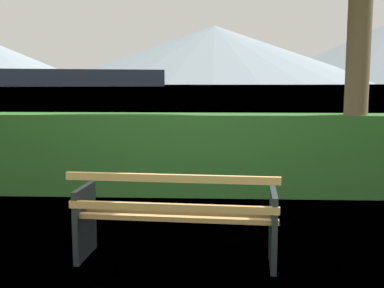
# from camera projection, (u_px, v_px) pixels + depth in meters

# --- Properties ---
(ground_plane) EXTENTS (1400.00, 1400.00, 0.00)m
(ground_plane) POSITION_uv_depth(u_px,v_px,m) (177.00, 260.00, 4.32)
(ground_plane) COLOR #4C6B33
(water_surface) EXTENTS (620.00, 620.00, 0.00)m
(water_surface) POSITION_uv_depth(u_px,v_px,m) (213.00, 85.00, 309.70)
(water_surface) COLOR #6B8EA3
(water_surface) RESTS_ON ground_plane
(park_bench) EXTENTS (1.86, 0.70, 0.87)m
(park_bench) POSITION_uv_depth(u_px,v_px,m) (176.00, 217.00, 4.20)
(park_bench) COLOR tan
(park_bench) RESTS_ON ground_plane
(hedge_row) EXTENTS (6.03, 0.62, 1.18)m
(hedge_row) POSITION_uv_depth(u_px,v_px,m) (191.00, 154.00, 6.83)
(hedge_row) COLOR #285B23
(hedge_row) RESTS_ON ground_plane
(cargo_ship_large) EXTENTS (108.37, 45.48, 21.53)m
(cargo_ship_large) POSITION_uv_depth(u_px,v_px,m) (6.00, 71.00, 185.00)
(cargo_ship_large) COLOR #2D384C
(cargo_ship_large) RESTS_ON water_surface
(distant_hills) EXTENTS (857.59, 408.08, 82.15)m
(distant_hills) POSITION_uv_depth(u_px,v_px,m) (235.00, 54.00, 561.07)
(distant_hills) COLOR gray
(distant_hills) RESTS_ON ground_plane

